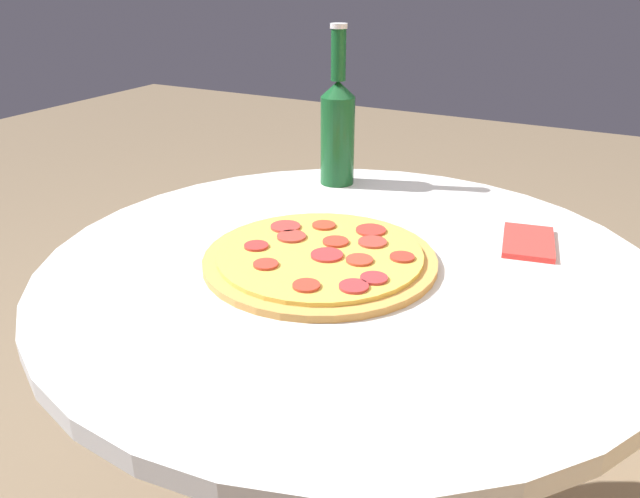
% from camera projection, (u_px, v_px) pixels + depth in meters
% --- Properties ---
extents(table, '(0.83, 0.83, 0.71)m').
position_uv_depth(table, '(347.00, 360.00, 0.91)').
color(table, silver).
rests_on(table, ground_plane).
extents(pizza, '(0.31, 0.31, 0.02)m').
position_uv_depth(pizza, '(320.00, 257.00, 0.83)').
color(pizza, '#C68E47').
rests_on(pizza, table).
extents(beer_bottle, '(0.06, 0.06, 0.28)m').
position_uv_depth(beer_bottle, '(338.00, 127.00, 1.10)').
color(beer_bottle, '#144C23').
rests_on(beer_bottle, table).
extents(napkin, '(0.13, 0.09, 0.01)m').
position_uv_depth(napkin, '(528.00, 242.00, 0.89)').
color(napkin, red).
rests_on(napkin, table).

